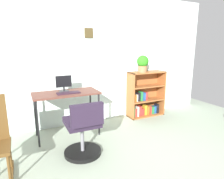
# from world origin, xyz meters

# --- Properties ---
(wall_back) EXTENTS (5.20, 0.12, 2.47)m
(wall_back) POSITION_xyz_m (-0.00, 2.15, 1.24)
(wall_back) COLOR silver
(wall_back) RESTS_ON ground_plane
(desk) EXTENTS (1.05, 0.50, 0.75)m
(desk) POSITION_xyz_m (-0.69, 1.68, 0.69)
(desk) COLOR brown
(desk) RESTS_ON ground_plane
(monitor) EXTENTS (0.26, 0.16, 0.27)m
(monitor) POSITION_xyz_m (-0.71, 1.75, 0.89)
(monitor) COLOR #262628
(monitor) RESTS_ON desk
(keyboard) EXTENTS (0.36, 0.15, 0.02)m
(keyboard) POSITION_xyz_m (-0.68, 1.59, 0.76)
(keyboard) COLOR #2D1B28
(keyboard) RESTS_ON desk
(office_chair) EXTENTS (0.52, 0.55, 0.81)m
(office_chair) POSITION_xyz_m (-0.65, 0.94, 0.35)
(office_chair) COLOR black
(office_chair) RESTS_ON ground_plane
(bookshelf_low) EXTENTS (0.81, 0.30, 0.96)m
(bookshelf_low) POSITION_xyz_m (1.05, 1.95, 0.42)
(bookshelf_low) COLOR #99592D
(bookshelf_low) RESTS_ON ground_plane
(potted_plant_on_shelf) EXTENTS (0.24, 0.24, 0.34)m
(potted_plant_on_shelf) POSITION_xyz_m (0.94, 1.90, 1.15)
(potted_plant_on_shelf) COLOR #9E6642
(potted_plant_on_shelf) RESTS_ON bookshelf_low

